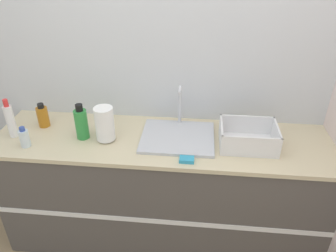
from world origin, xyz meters
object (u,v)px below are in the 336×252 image
(sink, at_px, (178,135))
(bottle_white_spray, at_px, (11,120))
(dish_rack, at_px, (248,138))
(bottle_clear, at_px, (24,138))
(paper_towel_roll, at_px, (105,124))
(bottle_green, at_px, (81,123))
(bottle_amber, at_px, (43,116))

(sink, distance_m, bottle_white_spray, 1.12)
(dish_rack, relative_size, bottle_clear, 2.57)
(bottle_white_spray, bearing_deg, dish_rack, 1.67)
(paper_towel_roll, xyz_separation_m, bottle_green, (-0.16, 0.01, -0.01))
(paper_towel_roll, bearing_deg, dish_rack, 1.87)
(bottle_white_spray, bearing_deg, paper_towel_roll, 1.38)
(bottle_green, bearing_deg, bottle_clear, -157.62)
(sink, height_order, bottle_clear, sink)
(bottle_clear, height_order, bottle_amber, bottle_amber)
(sink, relative_size, bottle_amber, 2.76)
(paper_towel_roll, relative_size, bottle_clear, 1.70)
(bottle_clear, distance_m, bottle_green, 0.37)
(sink, xyz_separation_m, paper_towel_roll, (-0.48, -0.07, 0.10))
(dish_rack, distance_m, bottle_green, 1.10)
(bottle_green, bearing_deg, sink, 5.13)
(sink, bearing_deg, bottle_amber, 176.18)
(dish_rack, height_order, bottle_amber, bottle_amber)
(dish_rack, xyz_separation_m, bottle_clear, (-1.44, -0.16, 0.01))
(bottle_white_spray, relative_size, bottle_clear, 1.95)
(bottle_green, bearing_deg, bottle_white_spray, -176.43)
(dish_rack, height_order, bottle_white_spray, bottle_white_spray)
(bottle_white_spray, distance_m, bottle_amber, 0.22)
(sink, height_order, dish_rack, sink)
(dish_rack, height_order, bottle_clear, dish_rack)
(bottle_clear, xyz_separation_m, bottle_amber, (0.01, 0.26, 0.02))
(dish_rack, distance_m, bottle_white_spray, 1.58)
(sink, xyz_separation_m, bottle_green, (-0.64, -0.06, 0.09))
(bottle_clear, relative_size, bottle_green, 0.57)
(dish_rack, bearing_deg, paper_towel_roll, -178.13)
(paper_towel_roll, bearing_deg, bottle_clear, -166.00)
(paper_towel_roll, relative_size, dish_rack, 0.66)
(sink, bearing_deg, bottle_white_spray, -175.53)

